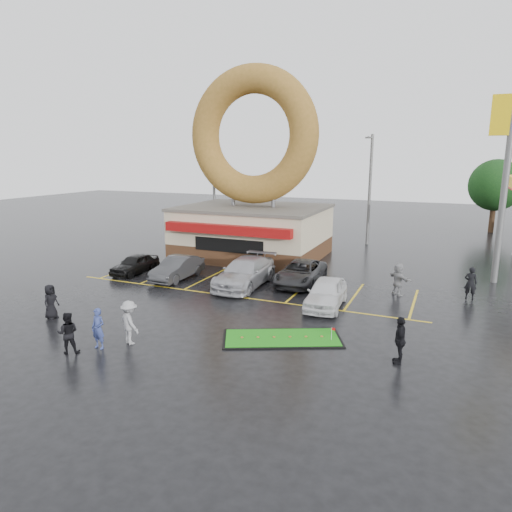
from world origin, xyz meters
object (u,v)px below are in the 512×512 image
at_px(car_dgrey, 177,268).
at_px(person_cameraman, 400,340).
at_px(car_grey, 301,273).
at_px(car_white, 326,293).
at_px(streetlight_mid, 370,187).
at_px(person_blue, 98,329).
at_px(putting_green, 282,338).
at_px(car_silver, 245,273).
at_px(donut_shop, 253,196).
at_px(streetlight_left, 214,184).
at_px(car_black, 135,264).
at_px(dumpster, 188,241).
at_px(shell_sign, 508,154).

height_order(car_dgrey, person_cameraman, person_cameraman).
distance_m(car_grey, car_white, 4.23).
bearing_deg(car_dgrey, streetlight_mid, 62.13).
bearing_deg(person_blue, putting_green, 32.18).
height_order(car_dgrey, car_silver, car_silver).
relative_size(donut_shop, streetlight_mid, 1.50).
bearing_deg(donut_shop, streetlight_left, 135.22).
xyz_separation_m(car_silver, person_blue, (-1.58, -10.09, 0.01)).
relative_size(car_black, dumpster, 1.99).
distance_m(streetlight_mid, car_grey, 14.42).
relative_size(shell_sign, streetlight_left, 1.18).
xyz_separation_m(shell_sign, car_white, (-7.97, -8.30, -6.67)).
distance_m(streetlight_mid, person_cameraman, 23.19).
bearing_deg(car_white, putting_green, -100.60).
bearing_deg(car_silver, putting_green, -54.77).
bearing_deg(person_blue, person_cameraman, 18.57).
xyz_separation_m(streetlight_mid, dumpster, (-12.85, -7.55, -4.13)).
bearing_deg(donut_shop, dumpster, 176.11).
bearing_deg(car_dgrey, donut_shop, 79.42).
xyz_separation_m(car_dgrey, car_white, (9.58, -1.48, 0.02)).
distance_m(car_silver, person_cameraman, 11.48).
relative_size(donut_shop, person_cameraman, 7.70).
bearing_deg(car_dgrey, car_grey, 16.14).
bearing_deg(car_dgrey, person_blue, -73.54).
bearing_deg(person_cameraman, putting_green, -104.45).
bearing_deg(donut_shop, car_white, -49.08).
xyz_separation_m(car_black, car_silver, (7.58, 0.19, 0.18)).
bearing_deg(shell_sign, car_grey, -155.07).
distance_m(car_silver, person_blue, 10.21).
bearing_deg(streetlight_mid, person_blue, -102.69).
distance_m(streetlight_left, car_grey, 18.40).
distance_m(car_black, putting_green, 13.72).
height_order(car_grey, putting_green, car_grey).
height_order(donut_shop, streetlight_left, donut_shop).
height_order(streetlight_left, person_blue, streetlight_left).
distance_m(car_dgrey, car_white, 9.69).
relative_size(car_silver, person_blue, 3.39).
relative_size(car_black, putting_green, 0.69).
distance_m(car_grey, dumpster, 13.03).
relative_size(streetlight_mid, car_silver, 1.65).
bearing_deg(car_black, car_silver, 4.52).
height_order(donut_shop, person_blue, donut_shop).
height_order(streetlight_mid, person_cameraman, streetlight_mid).
relative_size(car_white, person_blue, 2.57).
height_order(streetlight_left, putting_green, streetlight_left).
height_order(car_dgrey, person_blue, person_blue).
bearing_deg(car_dgrey, car_silver, 3.98).
distance_m(car_black, car_white, 12.88).
relative_size(shell_sign, streetlight_mid, 1.18).
distance_m(donut_shop, putting_green, 16.44).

